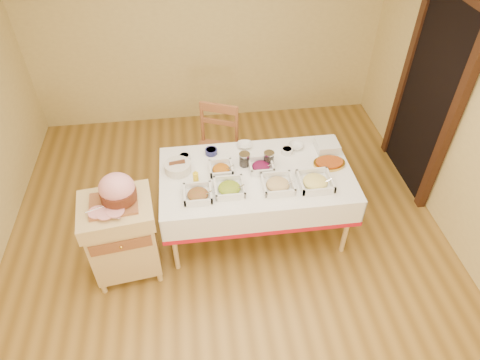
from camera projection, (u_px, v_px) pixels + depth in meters
name	position (u px, v px, depth m)	size (l,w,h in m)	color
room_shell	(227.00, 150.00, 3.43)	(5.00, 5.00, 5.00)	olive
doorway	(429.00, 94.00, 4.43)	(0.09, 1.10, 2.20)	black
dining_table	(256.00, 186.00, 4.15)	(1.82, 1.02, 0.76)	tan
butcher_cart	(122.00, 234.00, 3.82)	(0.67, 0.58, 0.87)	tan
dining_chair	(216.00, 150.00, 4.69)	(0.59, 0.58, 1.02)	brown
ham_on_board	(117.00, 191.00, 3.52)	(0.42, 0.40, 0.28)	brown
serving_dish_a	(198.00, 194.00, 3.77)	(0.26, 0.25, 0.11)	silver
serving_dish_b	(229.00, 188.00, 3.84)	(0.27, 0.27, 0.11)	silver
serving_dish_c	(278.00, 184.00, 3.87)	(0.28, 0.28, 0.11)	silver
serving_dish_d	(315.00, 182.00, 3.89)	(0.30, 0.30, 0.11)	silver
serving_dish_e	(221.00, 169.00, 4.04)	(0.23, 0.22, 0.10)	silver
serving_dish_f	(261.00, 166.00, 4.06)	(0.24, 0.23, 0.11)	silver
small_bowl_left	(184.00, 157.00, 4.17)	(0.11, 0.11, 0.05)	silver
small_bowl_mid	(211.00, 151.00, 4.24)	(0.12, 0.12, 0.05)	navy
small_bowl_right	(287.00, 151.00, 4.24)	(0.11, 0.11, 0.06)	silver
bowl_white_imported	(245.00, 145.00, 4.33)	(0.15, 0.15, 0.04)	silver
bowl_small_imported	(296.00, 146.00, 4.31)	(0.15, 0.15, 0.05)	silver
preserve_jar_left	(244.00, 160.00, 4.09)	(0.11, 0.11, 0.14)	silver
preserve_jar_right	(269.00, 159.00, 4.11)	(0.10, 0.10, 0.13)	silver
mustard_bottle	(196.00, 178.00, 3.88)	(0.05, 0.05, 0.16)	yellow
bread_basket	(178.00, 167.00, 4.03)	(0.25, 0.25, 0.11)	silver
plate_stack	(327.00, 146.00, 4.28)	(0.22, 0.22, 0.09)	silver
brass_platter	(329.00, 163.00, 4.12)	(0.31, 0.22, 0.04)	gold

